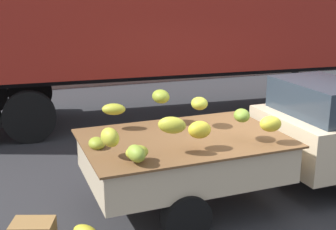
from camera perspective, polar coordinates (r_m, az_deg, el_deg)
name	(u,v)px	position (r m, az deg, el deg)	size (l,w,h in m)	color
ground	(268,192)	(7.31, 12.72, -9.59)	(220.00, 220.00, 0.00)	#28282B
curb_strip	(129,79)	(15.29, -5.00, 4.55)	(80.00, 0.80, 0.16)	gray
pickup_truck	(299,135)	(7.29, 16.42, -2.42)	(5.06, 2.07, 1.70)	#CCB793
semi_trailer	(176,12)	(10.95, 1.08, 13.06)	(12.11, 3.16, 3.95)	maroon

